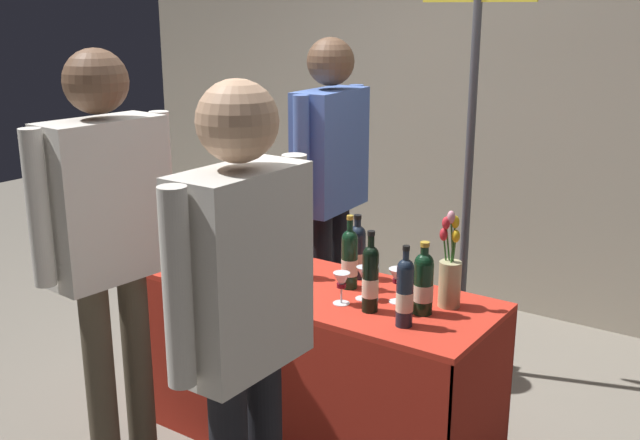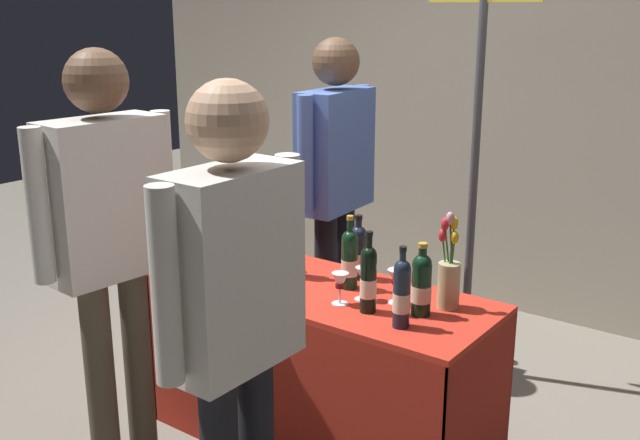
{
  "view_description": "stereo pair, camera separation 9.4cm",
  "coord_description": "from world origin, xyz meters",
  "px_view_note": "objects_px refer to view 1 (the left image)",
  "views": [
    {
      "loc": [
        1.71,
        -2.47,
        1.92
      ],
      "look_at": [
        0.0,
        0.0,
        1.07
      ],
      "focal_mm": 41.93,
      "sensor_mm": 36.0,
      "label": 1
    },
    {
      "loc": [
        1.78,
        -2.42,
        1.92
      ],
      "look_at": [
        0.0,
        0.0,
        1.07
      ],
      "focal_mm": 41.93,
      "sensor_mm": 36.0,
      "label": 2
    }
  ],
  "objects_px": {
    "display_bottle_0": "(357,251)",
    "wine_glass_near_taster": "(341,282)",
    "wine_glass_mid": "(398,278)",
    "booth_signpost": "(471,135)",
    "featured_wine_bottle": "(218,231)",
    "vendor_presenter": "(330,172)",
    "taster_foreground_right": "(108,229)",
    "wine_glass_near_vendor": "(364,275)",
    "flower_vase": "(450,275)",
    "tasting_table": "(320,341)"
  },
  "relations": [
    {
      "from": "featured_wine_bottle",
      "to": "booth_signpost",
      "type": "xyz_separation_m",
      "value": [
        0.83,
        1.01,
        0.4
      ]
    },
    {
      "from": "tasting_table",
      "to": "flower_vase",
      "type": "bearing_deg",
      "value": 12.53
    },
    {
      "from": "featured_wine_bottle",
      "to": "display_bottle_0",
      "type": "height_order",
      "value": "featured_wine_bottle"
    },
    {
      "from": "featured_wine_bottle",
      "to": "wine_glass_near_taster",
      "type": "distance_m",
      "value": 0.83
    },
    {
      "from": "display_bottle_0",
      "to": "vendor_presenter",
      "type": "xyz_separation_m",
      "value": [
        -0.51,
        0.54,
        0.2
      ]
    },
    {
      "from": "wine_glass_mid",
      "to": "flower_vase",
      "type": "distance_m",
      "value": 0.21
    },
    {
      "from": "featured_wine_bottle",
      "to": "wine_glass_near_taster",
      "type": "relative_size",
      "value": 2.33
    },
    {
      "from": "featured_wine_bottle",
      "to": "wine_glass_near_taster",
      "type": "bearing_deg",
      "value": -11.13
    },
    {
      "from": "taster_foreground_right",
      "to": "booth_signpost",
      "type": "distance_m",
      "value": 1.89
    },
    {
      "from": "tasting_table",
      "to": "vendor_presenter",
      "type": "relative_size",
      "value": 0.86
    },
    {
      "from": "taster_foreground_right",
      "to": "featured_wine_bottle",
      "type": "bearing_deg",
      "value": 10.14
    },
    {
      "from": "flower_vase",
      "to": "wine_glass_near_taster",
      "type": "bearing_deg",
      "value": -148.7
    },
    {
      "from": "display_bottle_0",
      "to": "wine_glass_near_vendor",
      "type": "relative_size",
      "value": 2.07
    },
    {
      "from": "display_bottle_0",
      "to": "wine_glass_mid",
      "type": "xyz_separation_m",
      "value": [
        0.29,
        -0.15,
        -0.02
      ]
    },
    {
      "from": "wine_glass_mid",
      "to": "tasting_table",
      "type": "bearing_deg",
      "value": -173.5
    },
    {
      "from": "wine_glass_near_taster",
      "to": "vendor_presenter",
      "type": "relative_size",
      "value": 0.07
    },
    {
      "from": "wine_glass_mid",
      "to": "taster_foreground_right",
      "type": "relative_size",
      "value": 0.08
    },
    {
      "from": "flower_vase",
      "to": "booth_signpost",
      "type": "relative_size",
      "value": 0.19
    },
    {
      "from": "vendor_presenter",
      "to": "taster_foreground_right",
      "type": "relative_size",
      "value": 1.0
    },
    {
      "from": "display_bottle_0",
      "to": "booth_signpost",
      "type": "distance_m",
      "value": 0.98
    },
    {
      "from": "featured_wine_bottle",
      "to": "display_bottle_0",
      "type": "xyz_separation_m",
      "value": [
        0.7,
        0.14,
        -0.0
      ]
    },
    {
      "from": "featured_wine_bottle",
      "to": "flower_vase",
      "type": "bearing_deg",
      "value": 3.14
    },
    {
      "from": "featured_wine_bottle",
      "to": "wine_glass_mid",
      "type": "distance_m",
      "value": 0.99
    },
    {
      "from": "wine_glass_near_vendor",
      "to": "booth_signpost",
      "type": "relative_size",
      "value": 0.07
    },
    {
      "from": "display_bottle_0",
      "to": "flower_vase",
      "type": "xyz_separation_m",
      "value": [
        0.48,
        -0.07,
        0.01
      ]
    },
    {
      "from": "flower_vase",
      "to": "tasting_table",
      "type": "bearing_deg",
      "value": -167.47
    },
    {
      "from": "wine_glass_mid",
      "to": "wine_glass_near_taster",
      "type": "distance_m",
      "value": 0.23
    },
    {
      "from": "vendor_presenter",
      "to": "booth_signpost",
      "type": "xyz_separation_m",
      "value": [
        0.63,
        0.34,
        0.21
      ]
    },
    {
      "from": "vendor_presenter",
      "to": "taster_foreground_right",
      "type": "bearing_deg",
      "value": -9.17
    },
    {
      "from": "wine_glass_near_taster",
      "to": "vendor_presenter",
      "type": "xyz_separation_m",
      "value": [
        -0.62,
        0.83,
        0.23
      ]
    },
    {
      "from": "featured_wine_bottle",
      "to": "flower_vase",
      "type": "relative_size",
      "value": 0.78
    },
    {
      "from": "wine_glass_mid",
      "to": "booth_signpost",
      "type": "bearing_deg",
      "value": 98.83
    },
    {
      "from": "display_bottle_0",
      "to": "wine_glass_near_taster",
      "type": "relative_size",
      "value": 2.17
    },
    {
      "from": "flower_vase",
      "to": "taster_foreground_right",
      "type": "height_order",
      "value": "taster_foreground_right"
    },
    {
      "from": "display_bottle_0",
      "to": "vendor_presenter",
      "type": "relative_size",
      "value": 0.16
    },
    {
      "from": "flower_vase",
      "to": "taster_foreground_right",
      "type": "distance_m",
      "value": 1.36
    },
    {
      "from": "tasting_table",
      "to": "wine_glass_near_vendor",
      "type": "height_order",
      "value": "wine_glass_near_vendor"
    },
    {
      "from": "display_bottle_0",
      "to": "wine_glass_mid",
      "type": "distance_m",
      "value": 0.33
    },
    {
      "from": "featured_wine_bottle",
      "to": "taster_foreground_right",
      "type": "bearing_deg",
      "value": -84.57
    },
    {
      "from": "wine_glass_near_vendor",
      "to": "taster_foreground_right",
      "type": "bearing_deg",
      "value": -141.27
    },
    {
      "from": "display_bottle_0",
      "to": "flower_vase",
      "type": "bearing_deg",
      "value": -8.51
    },
    {
      "from": "wine_glass_near_vendor",
      "to": "flower_vase",
      "type": "height_order",
      "value": "flower_vase"
    },
    {
      "from": "display_bottle_0",
      "to": "taster_foreground_right",
      "type": "bearing_deg",
      "value": -127.21
    },
    {
      "from": "wine_glass_mid",
      "to": "vendor_presenter",
      "type": "xyz_separation_m",
      "value": [
        -0.79,
        0.69,
        0.22
      ]
    },
    {
      "from": "display_bottle_0",
      "to": "wine_glass_near_vendor",
      "type": "xyz_separation_m",
      "value": [
        0.16,
        -0.2,
        -0.02
      ]
    },
    {
      "from": "wine_glass_mid",
      "to": "wine_glass_near_taster",
      "type": "height_order",
      "value": "wine_glass_mid"
    },
    {
      "from": "tasting_table",
      "to": "booth_signpost",
      "type": "relative_size",
      "value": 0.72
    },
    {
      "from": "taster_foreground_right",
      "to": "flower_vase",
      "type": "bearing_deg",
      "value": -50.81
    },
    {
      "from": "wine_glass_mid",
      "to": "wine_glass_near_vendor",
      "type": "bearing_deg",
      "value": -159.49
    },
    {
      "from": "wine_glass_near_vendor",
      "to": "taster_foreground_right",
      "type": "distance_m",
      "value": 1.04
    }
  ]
}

